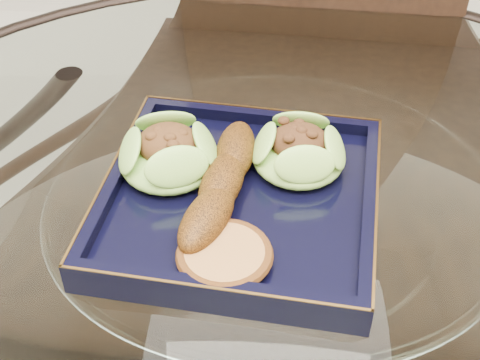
{
  "coord_description": "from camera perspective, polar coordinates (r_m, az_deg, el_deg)",
  "views": [
    {
      "loc": [
        0.0,
        -0.46,
        1.23
      ],
      "look_at": [
        -0.03,
        0.03,
        0.8
      ],
      "focal_mm": 50.0,
      "sensor_mm": 36.0,
      "label": 1
    }
  ],
  "objects": [
    {
      "name": "navy_plate",
      "position": [
        0.67,
        0.0,
        -1.93
      ],
      "size": [
        0.3,
        0.3,
        0.02
      ],
      "primitive_type": "cube",
      "rotation": [
        0.0,
        0.0,
        -0.11
      ],
      "color": "black",
      "rests_on": "dining_table"
    },
    {
      "name": "lettuce_wrap_left",
      "position": [
        0.69,
        -6.1,
        2.01
      ],
      "size": [
        0.11,
        0.11,
        0.04
      ],
      "primitive_type": "ellipsoid",
      "rotation": [
        0.0,
        0.0,
        -0.13
      ],
      "color": "#548B28",
      "rests_on": "navy_plate"
    },
    {
      "name": "dining_table",
      "position": [
        0.78,
        2.42,
        -12.96
      ],
      "size": [
        1.13,
        1.13,
        0.77
      ],
      "color": "white",
      "rests_on": "ground"
    },
    {
      "name": "lettuce_wrap_right",
      "position": [
        0.69,
        5.03,
        2.24
      ],
      "size": [
        0.12,
        0.12,
        0.03
      ],
      "primitive_type": "ellipsoid",
      "rotation": [
        0.0,
        0.0,
        -0.38
      ],
      "color": "#5B8F29",
      "rests_on": "navy_plate"
    },
    {
      "name": "crumb_patty",
      "position": [
        0.6,
        -1.33,
        -6.53
      ],
      "size": [
        0.1,
        0.1,
        0.01
      ],
      "primitive_type": "cylinder",
      "rotation": [
        0.0,
        0.0,
        0.36
      ],
      "color": "#A66637",
      "rests_on": "navy_plate"
    },
    {
      "name": "roasted_plantain",
      "position": [
        0.66,
        -1.55,
        -0.2
      ],
      "size": [
        0.07,
        0.19,
        0.04
      ],
      "primitive_type": "ellipsoid",
      "rotation": [
        0.0,
        0.0,
        1.39
      ],
      "color": "#61320A",
      "rests_on": "navy_plate"
    },
    {
      "name": "dining_chair",
      "position": [
        1.06,
        5.8,
        3.31
      ],
      "size": [
        0.48,
        0.48,
        1.06
      ],
      "rotation": [
        0.0,
        0.0,
        -0.06
      ],
      "color": "black",
      "rests_on": "ground"
    }
  ]
}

